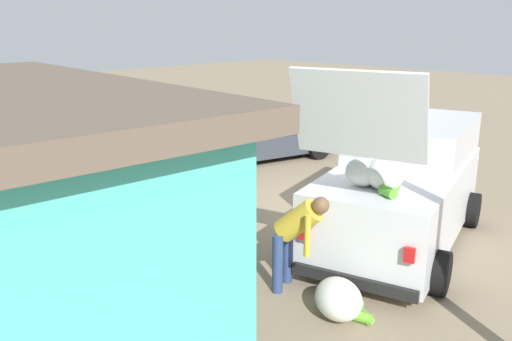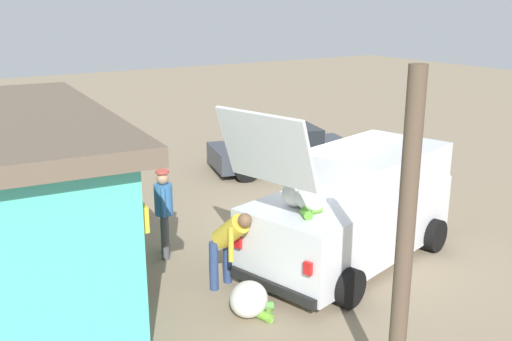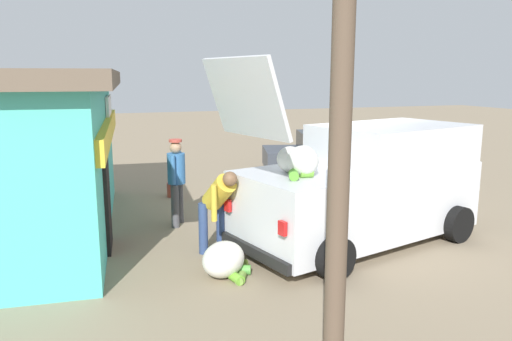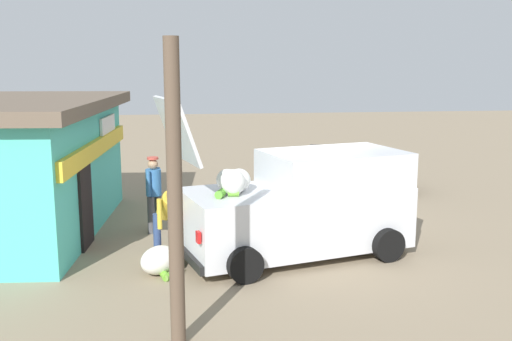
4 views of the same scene
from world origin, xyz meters
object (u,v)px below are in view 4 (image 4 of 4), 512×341
at_px(storefront_bar, 20,165).
at_px(paint_bucket, 169,200).
at_px(delivery_van, 303,204).
at_px(unloaded_banana_pile, 160,261).
at_px(parked_sedan, 341,170).
at_px(customer_bending, 168,213).
at_px(vendor_standing, 154,189).

bearing_deg(storefront_bar, paint_bucket, -58.09).
relative_size(delivery_van, unloaded_banana_pile, 5.17).
xyz_separation_m(parked_sedan, customer_bending, (-5.62, 5.00, 0.31)).
distance_m(unloaded_banana_pile, paint_bucket, 5.00).
distance_m(parked_sedan, unloaded_banana_pile, 8.27).
xyz_separation_m(delivery_van, unloaded_banana_pile, (-0.74, 2.74, -0.77)).
bearing_deg(customer_bending, vendor_standing, 10.39).
relative_size(delivery_van, parked_sedan, 1.14).
height_order(vendor_standing, unloaded_banana_pile, vendor_standing).
relative_size(vendor_standing, unloaded_banana_pile, 1.74).
relative_size(delivery_van, customer_bending, 3.48).
height_order(vendor_standing, paint_bucket, vendor_standing).
bearing_deg(storefront_bar, delivery_van, -111.47).
height_order(delivery_van, unloaded_banana_pile, delivery_van).
relative_size(storefront_bar, vendor_standing, 4.18).
bearing_deg(delivery_van, paint_bucket, 31.80).
relative_size(storefront_bar, paint_bucket, 20.44).
distance_m(storefront_bar, customer_bending, 3.93).
height_order(parked_sedan, customer_bending, customer_bending).
bearing_deg(unloaded_banana_pile, parked_sedan, -38.48).
relative_size(storefront_bar, unloaded_banana_pile, 7.28).
height_order(customer_bending, unloaded_banana_pile, customer_bending).
bearing_deg(parked_sedan, unloaded_banana_pile, 141.52).
height_order(delivery_van, parked_sedan, delivery_van).
xyz_separation_m(delivery_van, vendor_standing, (1.97, 2.94, -0.04)).
height_order(parked_sedan, unloaded_banana_pile, parked_sedan).
relative_size(delivery_van, paint_bucket, 14.51).
bearing_deg(paint_bucket, customer_bending, -179.40).
bearing_deg(vendor_standing, paint_bucket, -7.36).
height_order(delivery_van, vendor_standing, delivery_van).
bearing_deg(customer_bending, delivery_van, -92.54).
bearing_deg(paint_bucket, parked_sedan, -73.73).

